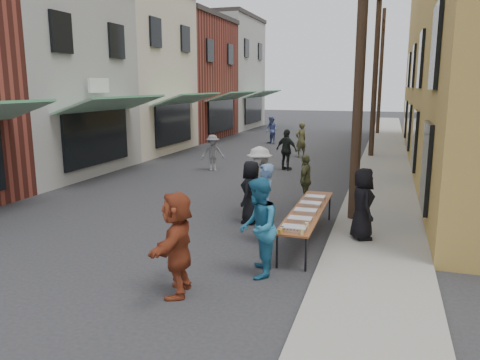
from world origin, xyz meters
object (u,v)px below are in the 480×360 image
Objects in this scene: serving_table at (308,211)px; catering_tray_sausage at (294,228)px; guest_front_c at (258,228)px; guest_front_a at (251,192)px; server at (363,204)px; utility_pole_near at (361,49)px; utility_pole_far at (381,73)px; utility_pole_mid at (376,67)px.

catering_tray_sausage is at bearing -90.00° from serving_table.
guest_front_c reaches higher than serving_table.
guest_front_a is 2.99m from server.
utility_pole_near is 5.75m from guest_front_c.
server is (1.77, 2.59, -0.03)m from guest_front_c.
utility_pole_near is at bearing 65.06° from serving_table.
utility_pole_far is 2.25× the size of serving_table.
server is (0.32, -13.70, -3.57)m from utility_pole_mid.
serving_table is 1.95m from guest_front_a.
utility_pole_mid is at bearing 86.69° from catering_tray_sausage.
guest_front_c is (-0.55, -0.70, 0.17)m from catering_tray_sausage.
utility_pole_near reaches higher than guest_front_a.
serving_table is (-0.90, -13.94, -3.79)m from utility_pole_mid.
server reaches higher than catering_tray_sausage.
guest_front_a is at bearing -101.24° from utility_pole_mid.
serving_table is 8.00× the size of catering_tray_sausage.
utility_pole_near is 18.00× the size of catering_tray_sausage.
utility_pole_mid is 2.25× the size of serving_table.
server is at bearing -89.29° from utility_pole_far.
utility_pole_far reaches higher than serving_table.
catering_tray_sausage is at bearing -104.11° from utility_pole_near.
serving_table is 1.65m from catering_tray_sausage.
utility_pole_mid is at bearing 174.59° from guest_front_a.
guest_front_a is 0.87× the size of guest_front_c.
utility_pole_far is at bearing 88.13° from catering_tray_sausage.
utility_pole_mid is 1.00× the size of utility_pole_far.
utility_pole_mid is 14.16m from server.
guest_front_c is (-0.55, -2.35, 0.24)m from serving_table.
utility_pole_far reaches higher than guest_front_a.
utility_pole_mid and utility_pole_far have the same top height.
server is (1.22, 1.89, 0.14)m from catering_tray_sausage.
utility_pole_mid is 14.47m from serving_table.
guest_front_c reaches higher than server.
utility_pole_far is 18.00× the size of catering_tray_sausage.
catering_tray_sausage is 0.26× the size of guest_front_c.
utility_pole_near is 5.24m from catering_tray_sausage.
utility_pole_near is 2.25× the size of serving_table.
guest_front_a is (-1.67, 2.66, 0.05)m from catering_tray_sausage.
utility_pole_mid is 18.00× the size of catering_tray_sausage.
utility_pole_mid is (0.00, 12.00, 0.00)m from utility_pole_near.
server is (2.89, -0.77, 0.10)m from guest_front_a.
utility_pole_far is 25.95m from server.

